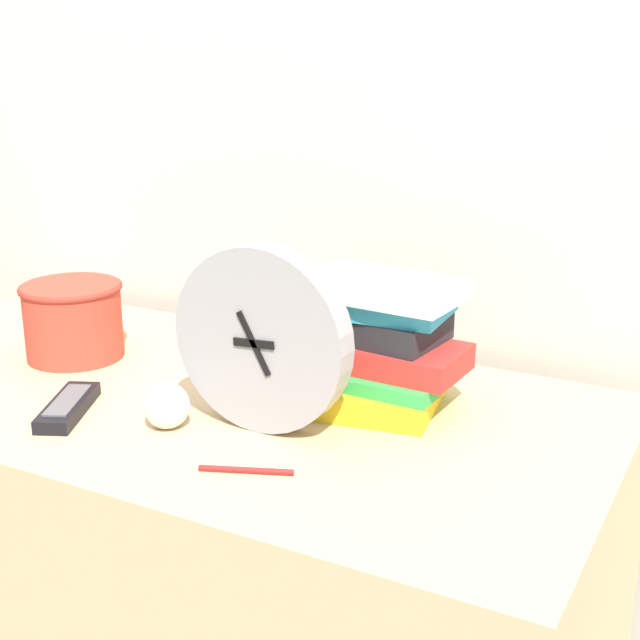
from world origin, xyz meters
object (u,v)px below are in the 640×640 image
at_px(pen, 246,470).
at_px(basket, 73,318).
at_px(desk_clock, 261,339).
at_px(crumpled_paper_ball, 167,406).
at_px(book_stack, 379,342).
at_px(tv_remote, 68,407).

bearing_deg(pen, basket, 155.26).
xyz_separation_m(desk_clock, basket, (-0.45, 0.10, -0.06)).
height_order(desk_clock, crumpled_paper_ball, desk_clock).
xyz_separation_m(book_stack, crumpled_paper_ball, (-0.23, -0.23, -0.06)).
relative_size(crumpled_paper_ball, pen, 0.56).
bearing_deg(book_stack, tv_remote, -146.46).
bearing_deg(pen, tv_remote, 173.82).
bearing_deg(desk_clock, crumpled_paper_ball, -152.97).
distance_m(desk_clock, book_stack, 0.20).
bearing_deg(crumpled_paper_ball, desk_clock, 27.03).
height_order(basket, pen, basket).
distance_m(desk_clock, crumpled_paper_ball, 0.17).
height_order(tv_remote, pen, tv_remote).
bearing_deg(book_stack, basket, -173.60).
bearing_deg(tv_remote, crumpled_paper_ball, 10.71).
relative_size(book_stack, basket, 1.57).
distance_m(basket, crumpled_paper_ball, 0.37).
distance_m(book_stack, crumpled_paper_ball, 0.33).
relative_size(desk_clock, pen, 2.27).
xyz_separation_m(book_stack, pen, (-0.05, -0.29, -0.09)).
bearing_deg(tv_remote, pen, -6.18).
bearing_deg(desk_clock, tv_remote, -161.86).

